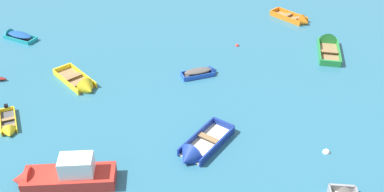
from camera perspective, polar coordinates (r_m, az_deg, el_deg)
name	(u,v)px	position (r m, az deg, el deg)	size (l,w,h in m)	color
rowboat_yellow_back_row_right	(83,85)	(31.18, -14.33, 1.38)	(3.45, 4.40, 1.36)	#99754C
rowboat_orange_distant_center	(297,20)	(41.05, 13.83, 9.83)	(3.13, 3.93, 1.19)	#99754C
rowboat_turquoise_far_back	(15,35)	(39.90, -22.47, 7.49)	(3.26, 2.80, 1.03)	#4C4C51
rowboat_deep_blue_outer_left	(196,152)	(24.62, 0.53, -7.41)	(4.09, 4.07, 1.45)	beige
motor_launch_red_midfield_right	(62,176)	(23.75, -16.87, -10.10)	(5.48, 2.06, 2.01)	red
rowboat_blue_near_camera	(203,72)	(31.64, 1.53, 3.23)	(2.86, 1.32, 0.85)	#4C4C51
rowboat_green_back_row_left	(328,44)	(37.20, 17.64, 6.56)	(3.06, 4.84, 1.46)	#99754C
rowboat_yellow_cluster_inner	(9,128)	(28.74, -23.20, -3.88)	(1.53, 3.23, 0.85)	#4C4C51
mooring_buoy_between_boats_right	(237,46)	(35.96, 6.03, 6.67)	(0.33, 0.33, 0.33)	red
mooring_buoy_central	(326,152)	(26.09, 17.44, -7.17)	(0.42, 0.42, 0.42)	silver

